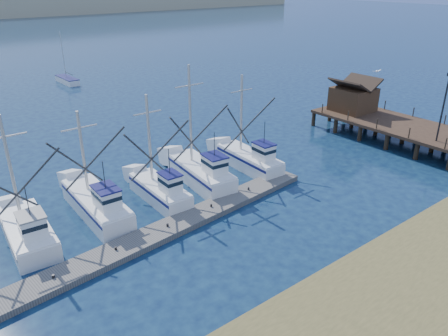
{
  "coord_description": "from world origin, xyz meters",
  "views": [
    {
      "loc": [
        -19.43,
        -16.86,
        16.11
      ],
      "look_at": [
        -0.04,
        8.0,
        2.12
      ],
      "focal_mm": 35.0,
      "sensor_mm": 36.0,
      "label": 1
    }
  ],
  "objects": [
    {
      "name": "floating_dock",
      "position": [
        -9.75,
        5.34,
        0.21
      ],
      "size": [
        32.01,
        5.22,
        0.43
      ],
      "primitive_type": "cube",
      "rotation": [
        0.0,
        0.0,
        0.1
      ],
      "color": "#67635C",
      "rests_on": "ground"
    },
    {
      "name": "ground",
      "position": [
        0.0,
        0.0,
        0.0
      ],
      "size": [
        500.0,
        500.0,
        0.0
      ],
      "primitive_type": "plane",
      "color": "#0D1B3A",
      "rests_on": "ground"
    },
    {
      "name": "flying_gull",
      "position": [
        15.81,
        5.83,
        8.13
      ],
      "size": [
        1.17,
        0.21,
        0.21
      ],
      "color": "white",
      "rests_on": "ground"
    },
    {
      "name": "sailboat_near",
      "position": [
        3.74,
        54.07,
        0.5
      ],
      "size": [
        1.86,
        6.09,
        8.1
      ],
      "rotation": [
        0.0,
        0.0,
        0.03
      ],
      "color": "white",
      "rests_on": "ground"
    },
    {
      "name": "timber_pier",
      "position": [
        21.5,
        8.46,
        2.57
      ],
      "size": [
        7.0,
        20.0,
        8.0
      ],
      "color": "black",
      "rests_on": "ground"
    },
    {
      "name": "trawler_fleet",
      "position": [
        -11.03,
        10.34,
        0.97
      ],
      "size": [
        31.36,
        9.24,
        10.33
      ],
      "color": "white",
      "rests_on": "ground"
    }
  ]
}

